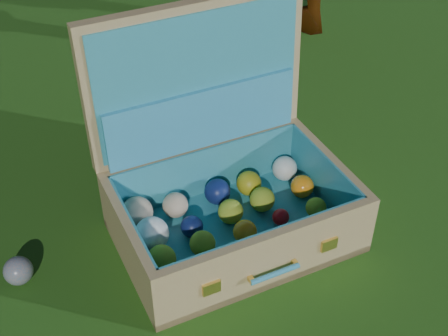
% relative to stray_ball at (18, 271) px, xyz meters
% --- Properties ---
extents(ground, '(60.00, 60.00, 0.00)m').
position_rel_stray_ball_xyz_m(ground, '(0.64, 0.14, -0.03)').
color(ground, '#215114').
rests_on(ground, ground).
extents(stray_ball, '(0.07, 0.07, 0.07)m').
position_rel_stray_ball_xyz_m(stray_ball, '(0.00, 0.00, 0.00)').
color(stray_ball, teal).
rests_on(stray_ball, ground).
extents(suitcase, '(0.59, 0.47, 0.53)m').
position_rel_stray_ball_xyz_m(suitcase, '(0.49, 0.03, 0.12)').
color(suitcase, tan).
rests_on(suitcase, ground).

